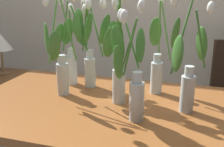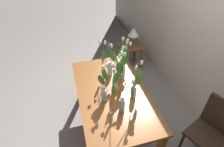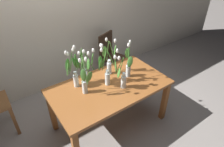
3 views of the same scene
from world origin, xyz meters
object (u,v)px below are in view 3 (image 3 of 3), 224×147
Objects in this scene: tulip_vase_1 at (106,69)px; dining_table at (110,91)px; tulip_vase_2 at (85,79)px; tulip_vase_5 at (121,77)px; dining_chair at (110,54)px; tulip_vase_3 at (128,65)px; tulip_vase_6 at (83,69)px; tulip_vase_0 at (75,73)px; tulip_vase_4 at (109,62)px.

dining_table is at bearing -81.22° from tulip_vase_1.
tulip_vase_2 reaches higher than tulip_vase_5.
tulip_vase_5 reaches higher than dining_chair.
tulip_vase_3 reaches higher than tulip_vase_5.
tulip_vase_5 is (0.43, -0.17, -0.04)m from tulip_vase_2.
tulip_vase_2 is 1.19× the size of tulip_vase_5.
tulip_vase_5 is 0.53× the size of dining_chair.
tulip_vase_1 is 0.23m from tulip_vase_5.
tulip_vase_1 is (-0.01, 0.07, 0.32)m from dining_table.
tulip_vase_6 is at bearing -140.80° from dining_chair.
tulip_vase_0 is at bearing -144.34° from dining_chair.
tulip_vase_1 is 1.00× the size of tulip_vase_3.
tulip_vase_1 is at bearing -134.68° from tulip_vase_4.
tulip_vase_3 is at bearing -6.65° from tulip_vase_1.
tulip_vase_4 is at bearing 78.94° from tulip_vase_5.
tulip_vase_5 is (-0.07, -0.38, -0.02)m from tulip_vase_4.
dining_table is 0.44m from tulip_vase_3.
tulip_vase_0 reaches higher than dining_chair.
tulip_vase_3 is at bearing 33.01° from tulip_vase_5.
tulip_vase_3 is (0.34, 0.03, 0.27)m from dining_table.
tulip_vase_2 reaches higher than dining_chair.
tulip_vase_2 is at bearing 158.46° from tulip_vase_5.
tulip_vase_4 is 0.59× the size of dining_chair.
tulip_vase_1 is 0.63× the size of dining_chair.
tulip_vase_1 is 1.32m from dining_chair.
dining_table is 2.75× the size of tulip_vase_3.
tulip_vase_4 is (0.51, 0.21, -0.03)m from tulip_vase_2.
tulip_vase_2 is at bearing -79.67° from tulip_vase_0.
dining_table is at bearing -124.28° from tulip_vase_4.
tulip_vase_6 reaches higher than dining_chair.
tulip_vase_1 is at bearing 118.35° from tulip_vase_5.
dining_table is 0.46m from tulip_vase_2.
tulip_vase_3 is at bearing 4.51° from dining_table.
tulip_vase_5 is at bearing -21.54° from tulip_vase_2.
tulip_vase_2 is at bearing 178.89° from tulip_vase_3.
tulip_vase_6 is (-0.25, 0.18, 0.01)m from tulip_vase_1.
dining_table is at bearing 126.43° from tulip_vase_5.
tulip_vase_4 is (-0.17, 0.22, 0.01)m from tulip_vase_3.
tulip_vase_2 is 1.03× the size of tulip_vase_6.
tulip_vase_4 is at bearing -125.06° from dining_chair.
tulip_vase_2 reaches higher than tulip_vase_1.
dining_table is 2.79× the size of tulip_vase_6.
tulip_vase_4 is at bearing 55.72° from dining_table.
tulip_vase_1 reaches higher than dining_chair.
tulip_vase_1 is 0.35m from tulip_vase_3.
tulip_vase_4 is (0.55, -0.01, -0.02)m from tulip_vase_0.
tulip_vase_4 reaches higher than tulip_vase_5.
tulip_vase_3 is 0.28m from tulip_vase_4.
tulip_vase_5 is at bearing -61.65° from tulip_vase_1.
tulip_vase_4 is 0.96× the size of tulip_vase_6.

